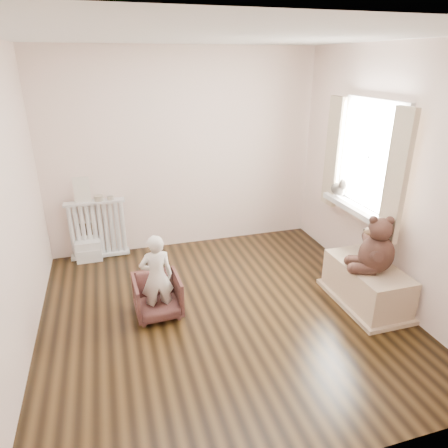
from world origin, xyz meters
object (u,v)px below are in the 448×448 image
object	(u,v)px
radiator	(98,230)
teddy_bear	(377,250)
armchair	(158,296)
child	(157,277)
toy_vanity	(88,240)
toy_bench	(366,286)
plush_cat	(339,188)

from	to	relation	value
radiator	teddy_bear	world-z (taller)	teddy_bear
armchair	child	world-z (taller)	child
toy_vanity	child	distance (m)	1.69
teddy_bear	child	bearing A→B (deg)	-169.60
toy_bench	plush_cat	size ratio (longest dim) A/B	3.44
toy_vanity	plush_cat	bearing A→B (deg)	-18.03
teddy_bear	toy_bench	bearing A→B (deg)	102.58
child	teddy_bear	distance (m)	2.20
plush_cat	armchair	bearing A→B (deg)	-148.45
armchair	child	xyz separation A→B (m)	(0.00, -0.05, 0.25)
toy_bench	teddy_bear	size ratio (longest dim) A/B	1.63
radiator	armchair	world-z (taller)	radiator
teddy_bear	plush_cat	distance (m)	1.09
radiator	armchair	bearing A→B (deg)	-69.91
radiator	toy_bench	xyz separation A→B (m)	(2.71, -1.92, -0.19)
child	teddy_bear	size ratio (longest dim) A/B	1.53
armchair	plush_cat	distance (m)	2.48
armchair	toy_bench	distance (m)	2.19
armchair	teddy_bear	xyz separation A→B (m)	(2.14, -0.52, 0.46)
radiator	plush_cat	xyz separation A→B (m)	(2.85, -1.00, 0.61)
toy_vanity	armchair	bearing A→B (deg)	-64.93
armchair	toy_bench	world-z (taller)	armchair
radiator	child	size ratio (longest dim) A/B	0.88
radiator	teddy_bear	size ratio (longest dim) A/B	1.35
toy_vanity	teddy_bear	xyz separation A→B (m)	(2.83, -1.99, 0.40)
toy_vanity	plush_cat	distance (m)	3.22
child	toy_vanity	bearing A→B (deg)	-68.05
toy_bench	child	bearing A→B (deg)	170.36
armchair	toy_bench	bearing A→B (deg)	-13.32
child	teddy_bear	bearing A→B (deg)	165.32
armchair	plush_cat	world-z (taller)	plush_cat
toy_bench	radiator	bearing A→B (deg)	144.58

